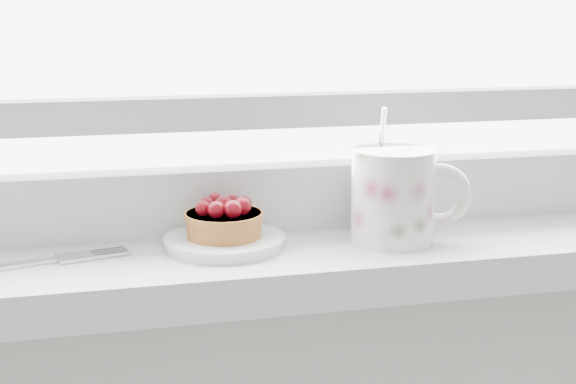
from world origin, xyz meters
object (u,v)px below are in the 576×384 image
object	(u,v)px
saucer	(224,242)
fork	(13,265)
floral_mug	(396,194)
raspberry_tart	(224,219)

from	to	relation	value
saucer	fork	size ratio (longest dim) A/B	0.57
floral_mug	fork	distance (m)	0.38
raspberry_tart	floral_mug	bearing A→B (deg)	-6.35
raspberry_tart	fork	size ratio (longest dim) A/B	0.37
floral_mug	fork	world-z (taller)	floral_mug
saucer	fork	world-z (taller)	saucer
saucer	raspberry_tart	bearing A→B (deg)	-31.36
saucer	raspberry_tart	size ratio (longest dim) A/B	1.55
floral_mug	fork	size ratio (longest dim) A/B	0.64
saucer	floral_mug	bearing A→B (deg)	-6.39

